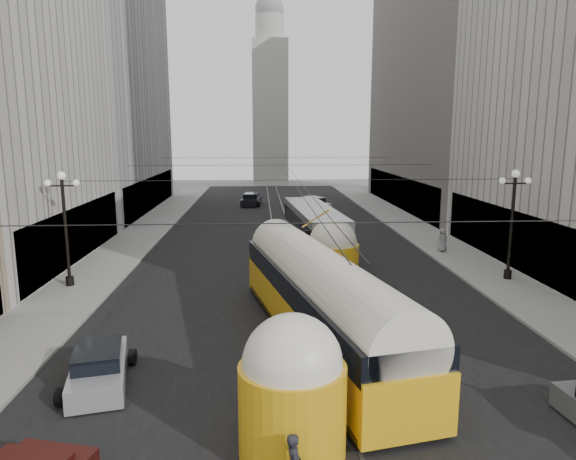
{
  "coord_description": "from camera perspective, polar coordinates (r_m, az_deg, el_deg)",
  "views": [
    {
      "loc": [
        -1.9,
        -10.36,
        8.5
      ],
      "look_at": [
        -0.6,
        13.13,
        4.1
      ],
      "focal_mm": 32.0,
      "sensor_mm": 36.0,
      "label": 1
    }
  ],
  "objects": [
    {
      "name": "rail_right",
      "position": [
        43.78,
        0.37,
        -0.6
      ],
      "size": [
        0.12,
        85.0,
        0.04
      ],
      "primitive_type": "cube",
      "color": "gray",
      "rests_on": "ground"
    },
    {
      "name": "sedan_silver",
      "position": [
        19.4,
        -20.28,
        -14.11
      ],
      "size": [
        2.62,
        4.51,
        1.34
      ],
      "color": "#9FA0A4",
      "rests_on": "ground"
    },
    {
      "name": "sedan_dark_far",
      "position": [
        62.35,
        -4.06,
        3.36
      ],
      "size": [
        2.59,
        4.93,
        1.48
      ],
      "color": "black",
      "rests_on": "ground"
    },
    {
      "name": "road",
      "position": [
        43.74,
        -0.61,
        -0.61
      ],
      "size": [
        20.0,
        85.0,
        0.02
      ],
      "primitive_type": "cube",
      "color": "black",
      "rests_on": "ground"
    },
    {
      "name": "building_right_far",
      "position": [
        62.82,
        18.11,
        17.24
      ],
      "size": [
        12.6,
        32.6,
        32.6
      ],
      "color": "#514C47",
      "rests_on": "ground"
    },
    {
      "name": "sedan_white_far",
      "position": [
        58.43,
        2.83,
        2.89
      ],
      "size": [
        3.68,
        5.12,
        1.5
      ],
      "color": "silver",
      "rests_on": "ground"
    },
    {
      "name": "city_bus",
      "position": [
        37.53,
        2.89,
        0.28
      ],
      "size": [
        3.71,
        12.99,
        3.25
      ],
      "color": "#979A9C",
      "rests_on": "ground"
    },
    {
      "name": "pedestrian_crossing_b",
      "position": [
        17.45,
        8.53,
        -15.46
      ],
      "size": [
        0.74,
        0.9,
        1.73
      ],
      "primitive_type": "imported",
      "rotation": [
        0.0,
        0.0,
        -1.47
      ],
      "color": "silver",
      "rests_on": "ground"
    },
    {
      "name": "streetcar",
      "position": [
        21.15,
        3.54,
        -7.47
      ],
      "size": [
        6.06,
        17.82,
        3.98
      ],
      "color": "gold",
      "rests_on": "ground"
    },
    {
      "name": "catenary",
      "position": [
        41.98,
        -0.4,
        7.02
      ],
      "size": [
        25.0,
        72.0,
        0.23
      ],
      "color": "black",
      "rests_on": "ground"
    },
    {
      "name": "building_left_far",
      "position": [
        61.38,
        -21.07,
        15.35
      ],
      "size": [
        12.6,
        28.6,
        28.6
      ],
      "color": "#999999",
      "rests_on": "ground"
    },
    {
      "name": "pedestrian_sidewalk_right",
      "position": [
        38.61,
        16.8,
        -1.06
      ],
      "size": [
        0.95,
        0.74,
        1.71
      ],
      "primitive_type": "imported",
      "rotation": [
        0.0,
        0.0,
        3.45
      ],
      "color": "gray",
      "rests_on": "sidewalk_right"
    },
    {
      "name": "lamppost_right_mid",
      "position": [
        32.21,
        23.65,
        1.21
      ],
      "size": [
        1.86,
        0.44,
        6.37
      ],
      "color": "black",
      "rests_on": "sidewalk_right"
    },
    {
      "name": "rail_left",
      "position": [
        43.71,
        -1.59,
        -0.62
      ],
      "size": [
        0.12,
        85.0,
        0.04
      ],
      "primitive_type": "cube",
      "color": "gray",
      "rests_on": "ground"
    },
    {
      "name": "sidewalk_right",
      "position": [
        49.13,
        13.33,
        0.44
      ],
      "size": [
        4.0,
        72.0,
        0.15
      ],
      "primitive_type": "cube",
      "color": "gray",
      "rests_on": "ground"
    },
    {
      "name": "distant_tower",
      "position": [
        90.61,
        -2.01,
        14.68
      ],
      "size": [
        6.0,
        6.0,
        31.36
      ],
      "color": "#B2AFA8",
      "rests_on": "ground"
    },
    {
      "name": "lamppost_left_mid",
      "position": [
        30.69,
        -23.53,
        0.8
      ],
      "size": [
        1.86,
        0.44,
        6.37
      ],
      "color": "black",
      "rests_on": "sidewalk_left"
    },
    {
      "name": "sidewalk_left",
      "position": [
        48.19,
        -15.2,
        0.16
      ],
      "size": [
        4.0,
        72.0,
        0.15
      ],
      "primitive_type": "cube",
      "color": "gray",
      "rests_on": "ground"
    }
  ]
}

